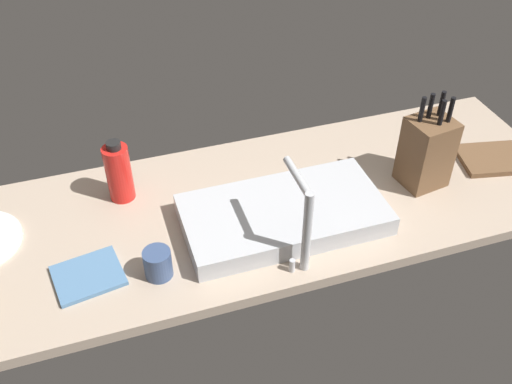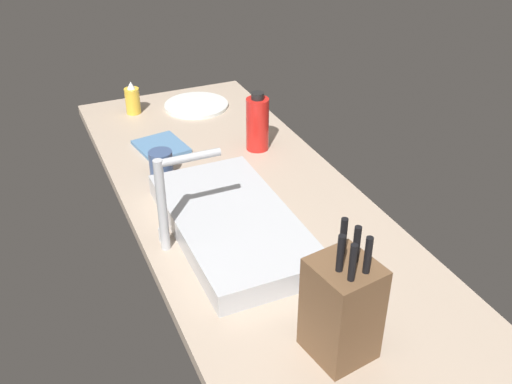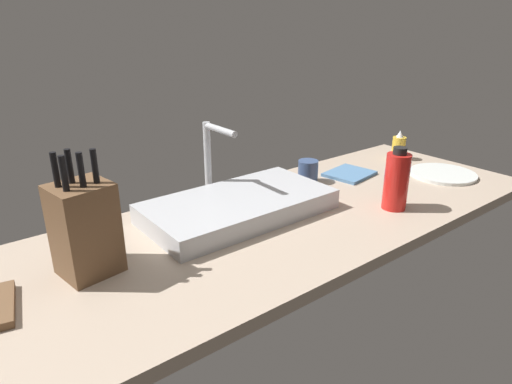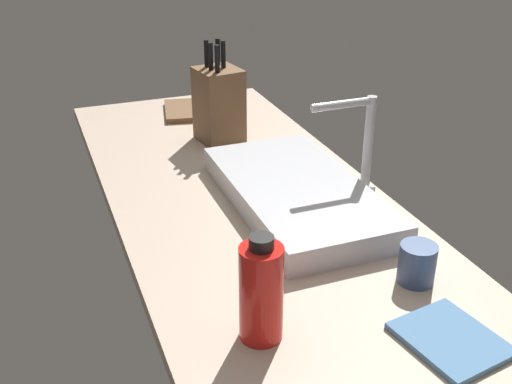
{
  "view_description": "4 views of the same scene",
  "coord_description": "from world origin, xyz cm",
  "views": [
    {
      "loc": [
        40.98,
        124.66,
        119.22
      ],
      "look_at": [
        0.37,
        0.66,
        9.17
      ],
      "focal_mm": 40.87,
      "sensor_mm": 36.0,
      "label": 1
    },
    {
      "loc": [
        -126.0,
        56.38,
        96.6
      ],
      "look_at": [
        1.94,
        -0.18,
        10.12
      ],
      "focal_mm": 41.47,
      "sensor_mm": 36.0,
      "label": 2
    },
    {
      "loc": [
        -79.04,
        -93.43,
        61.01
      ],
      "look_at": [
        -2.33,
        4.52,
        12.18
      ],
      "focal_mm": 31.42,
      "sensor_mm": 36.0,
      "label": 3
    },
    {
      "loc": [
        117.94,
        -48.21,
        75.3
      ],
      "look_at": [
        1.6,
        -3.61,
        12.63
      ],
      "focal_mm": 43.68,
      "sensor_mm": 36.0,
      "label": 4
    }
  ],
  "objects": [
    {
      "name": "sink_basin",
      "position": [
        -5.01,
        9.72,
        6.55
      ],
      "size": [
        57.74,
        29.96,
        6.1
      ],
      "primitive_type": "cube",
      "color": "#B7BABF",
      "rests_on": "countertop_slab"
    },
    {
      "name": "countertop_slab",
      "position": [
        0.0,
        0.0,
        1.75
      ],
      "size": [
        198.02,
        66.93,
        3.5
      ],
      "primitive_type": "cube",
      "color": "tan",
      "rests_on": "ground"
    },
    {
      "name": "soap_bottle",
      "position": [
        83.46,
        14.9,
        8.91
      ],
      "size": [
        5.57,
        5.57,
        12.62
      ],
      "color": "gold",
      "rests_on": "countertop_slab"
    },
    {
      "name": "coffee_mug",
      "position": [
        33.01,
        18.37,
        7.61
      ],
      "size": [
        7.38,
        7.38,
        8.22
      ],
      "primitive_type": "cylinder",
      "color": "#384C75",
      "rests_on": "countertop_slab"
    },
    {
      "name": "water_bottle",
      "position": [
        37.5,
        -16.44,
        12.86
      ],
      "size": [
        7.65,
        7.65,
        20.2
      ],
      "color": "red",
      "rests_on": "countertop_slab"
    },
    {
      "name": "dish_towel",
      "position": [
        50.93,
        13.57,
        4.1
      ],
      "size": [
        19.46,
        17.36,
        1.2
      ],
      "primitive_type": "cube",
      "rotation": [
        0.0,
        0.0,
        0.16
      ],
      "color": "teal",
      "rests_on": "countertop_slab"
    },
    {
      "name": "dinner_plate",
      "position": [
        79.38,
        -8.9,
        4.1
      ],
      "size": [
        24.87,
        24.87,
        1.2
      ],
      "primitive_type": "cylinder",
      "color": "silver",
      "rests_on": "countertop_slab"
    },
    {
      "name": "knife_block",
      "position": [
        -52.56,
        5.2,
        15.03
      ],
      "size": [
        14.55,
        13.83,
        30.33
      ],
      "rotation": [
        0.0,
        0.0,
        0.16
      ],
      "color": "brown",
      "rests_on": "countertop_slab"
    },
    {
      "name": "faucet",
      "position": [
        -4.04,
        25.85,
        19.38
      ],
      "size": [
        5.5,
        17.0,
        25.98
      ],
      "color": "#B7BABF",
      "rests_on": "countertop_slab"
    }
  ]
}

